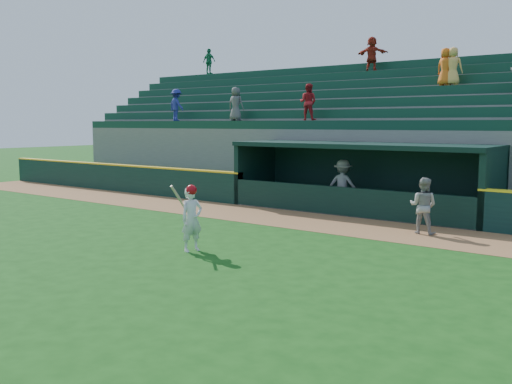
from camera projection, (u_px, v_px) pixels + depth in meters
ground at (218, 249)px, 14.41m from camera, size 120.00×120.00×0.00m
warning_track at (318, 222)px, 18.29m from camera, size 40.00×3.00×0.01m
field_wall_left at (112, 178)px, 26.86m from camera, size 15.50×0.30×1.20m
wall_stripe_left at (112, 165)px, 26.78m from camera, size 15.50×0.32×0.06m
dugout_player_front at (423, 206)px, 16.31m from camera, size 0.82×0.66×1.63m
dugout_player_inside at (343, 185)px, 20.81m from camera, size 1.30×0.90×1.84m
dugout at (363, 173)px, 20.59m from camera, size 9.40×2.80×2.46m
stands at (413, 141)px, 24.07m from camera, size 34.50×6.31×7.58m
batter_at_plate at (192, 218)px, 14.08m from camera, size 0.55×0.81×1.68m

